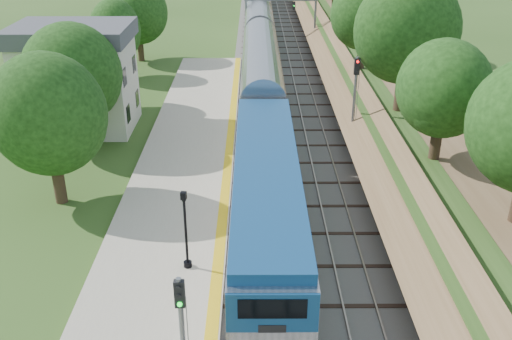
{
  "coord_description": "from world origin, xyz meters",
  "views": [
    {
      "loc": [
        -0.61,
        -11.98,
        16.34
      ],
      "look_at": [
        -0.5,
        16.31,
        2.8
      ],
      "focal_mm": 40.0,
      "sensor_mm": 36.0,
      "label": 1
    }
  ],
  "objects_px": {
    "signal_platform": "(182,334)",
    "signal_farside": "(355,95)",
    "signal_gantry": "(281,9)",
    "train": "(259,29)",
    "station_building": "(77,77)",
    "lamppost_far": "(186,234)"
  },
  "relations": [
    {
      "from": "signal_gantry",
      "to": "train",
      "type": "xyz_separation_m",
      "value": [
        -2.47,
        0.44,
        -2.41
      ]
    },
    {
      "from": "signal_farside",
      "to": "train",
      "type": "bearing_deg",
      "value": 101.46
    },
    {
      "from": "signal_gantry",
      "to": "signal_platform",
      "type": "distance_m",
      "value": 53.13
    },
    {
      "from": "signal_gantry",
      "to": "signal_farside",
      "type": "xyz_separation_m",
      "value": [
        3.73,
        -30.16,
        -0.52
      ]
    },
    {
      "from": "station_building",
      "to": "signal_farside",
      "type": "bearing_deg",
      "value": -14.35
    },
    {
      "from": "train",
      "to": "signal_gantry",
      "type": "bearing_deg",
      "value": -10.02
    },
    {
      "from": "train",
      "to": "lamppost_far",
      "type": "distance_m",
      "value": 44.92
    },
    {
      "from": "signal_gantry",
      "to": "lamppost_far",
      "type": "relative_size",
      "value": 2.09
    },
    {
      "from": "station_building",
      "to": "train",
      "type": "relative_size",
      "value": 0.08
    },
    {
      "from": "lamppost_far",
      "to": "signal_farside",
      "type": "xyz_separation_m",
      "value": [
        9.99,
        14.17,
        2.12
      ]
    },
    {
      "from": "signal_gantry",
      "to": "station_building",
      "type": "bearing_deg",
      "value": -123.38
    },
    {
      "from": "train",
      "to": "signal_farside",
      "type": "xyz_separation_m",
      "value": [
        6.2,
        -30.59,
        1.89
      ]
    },
    {
      "from": "signal_platform",
      "to": "signal_gantry",
      "type": "bearing_deg",
      "value": 84.2
    },
    {
      "from": "train",
      "to": "lamppost_far",
      "type": "relative_size",
      "value": 26.46
    },
    {
      "from": "station_building",
      "to": "lamppost_far",
      "type": "distance_m",
      "value": 21.95
    },
    {
      "from": "signal_platform",
      "to": "lamppost_far",
      "type": "bearing_deg",
      "value": 95.95
    },
    {
      "from": "station_building",
      "to": "signal_farside",
      "type": "distance_m",
      "value": 20.85
    },
    {
      "from": "train",
      "to": "lamppost_far",
      "type": "bearing_deg",
      "value": -94.84
    },
    {
      "from": "signal_gantry",
      "to": "lamppost_far",
      "type": "distance_m",
      "value": 44.84
    },
    {
      "from": "train",
      "to": "signal_farside",
      "type": "distance_m",
      "value": 31.27
    },
    {
      "from": "signal_platform",
      "to": "signal_farside",
      "type": "relative_size",
      "value": 0.82
    },
    {
      "from": "lamppost_far",
      "to": "signal_platform",
      "type": "bearing_deg",
      "value": -84.05
    }
  ]
}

